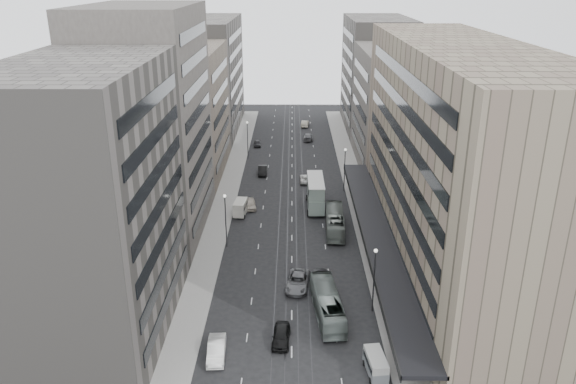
{
  "coord_description": "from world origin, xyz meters",
  "views": [
    {
      "loc": [
        -0.02,
        -62.94,
        37.86
      ],
      "look_at": [
        -0.61,
        17.0,
        6.8
      ],
      "focal_mm": 35.0,
      "sensor_mm": 36.0,
      "label": 1
    }
  ],
  "objects_px": {
    "bus_near": "(327,304)",
    "sedan_2": "(298,282)",
    "vw_microbus": "(376,364)",
    "bus_far": "(335,221)",
    "panel_van": "(240,207)",
    "sedan_0": "(281,335)",
    "sedan_1": "(216,350)",
    "double_decker": "(316,193)"
  },
  "relations": [
    {
      "from": "bus_near",
      "to": "sedan_1",
      "type": "xyz_separation_m",
      "value": [
        -12.17,
        -7.77,
        -0.75
      ]
    },
    {
      "from": "bus_near",
      "to": "double_decker",
      "type": "bearing_deg",
      "value": -95.47
    },
    {
      "from": "sedan_2",
      "to": "bus_near",
      "type": "bearing_deg",
      "value": -54.28
    },
    {
      "from": "bus_far",
      "to": "panel_van",
      "type": "bearing_deg",
      "value": -18.73
    },
    {
      "from": "double_decker",
      "to": "sedan_1",
      "type": "bearing_deg",
      "value": -106.73
    },
    {
      "from": "bus_near",
      "to": "sedan_1",
      "type": "distance_m",
      "value": 14.45
    },
    {
      "from": "bus_far",
      "to": "vw_microbus",
      "type": "xyz_separation_m",
      "value": [
        1.72,
        -34.09,
        -0.38
      ]
    },
    {
      "from": "panel_van",
      "to": "sedan_1",
      "type": "height_order",
      "value": "panel_van"
    },
    {
      "from": "bus_near",
      "to": "sedan_1",
      "type": "height_order",
      "value": "bus_near"
    },
    {
      "from": "double_decker",
      "to": "bus_near",
      "type": "bearing_deg",
      "value": -90.03
    },
    {
      "from": "sedan_0",
      "to": "sedan_2",
      "type": "height_order",
      "value": "sedan_2"
    },
    {
      "from": "bus_near",
      "to": "sedan_2",
      "type": "bearing_deg",
      "value": -67.66
    },
    {
      "from": "bus_near",
      "to": "sedan_2",
      "type": "height_order",
      "value": "bus_near"
    },
    {
      "from": "panel_van",
      "to": "sedan_1",
      "type": "xyz_separation_m",
      "value": [
        0.69,
        -37.46,
        -0.57
      ]
    },
    {
      "from": "vw_microbus",
      "to": "sedan_0",
      "type": "xyz_separation_m",
      "value": [
        -9.66,
        5.24,
        -0.42
      ]
    },
    {
      "from": "sedan_0",
      "to": "sedan_1",
      "type": "bearing_deg",
      "value": -155.61
    },
    {
      "from": "panel_van",
      "to": "vw_microbus",
      "type": "bearing_deg",
      "value": -60.54
    },
    {
      "from": "bus_far",
      "to": "sedan_0",
      "type": "distance_m",
      "value": 29.93
    },
    {
      "from": "sedan_0",
      "to": "double_decker",
      "type": "bearing_deg",
      "value": 85.55
    },
    {
      "from": "double_decker",
      "to": "panel_van",
      "type": "xyz_separation_m",
      "value": [
        -12.7,
        -3.28,
        -1.43
      ]
    },
    {
      "from": "sedan_0",
      "to": "sedan_2",
      "type": "distance_m",
      "value": 11.73
    },
    {
      "from": "sedan_2",
      "to": "double_decker",
      "type": "bearing_deg",
      "value": 90.62
    },
    {
      "from": "bus_near",
      "to": "bus_far",
      "type": "distance_m",
      "value": 23.84
    },
    {
      "from": "bus_far",
      "to": "sedan_0",
      "type": "bearing_deg",
      "value": 77.12
    },
    {
      "from": "double_decker",
      "to": "sedan_0",
      "type": "distance_m",
      "value": 38.52
    },
    {
      "from": "bus_near",
      "to": "vw_microbus",
      "type": "xyz_separation_m",
      "value": [
        4.3,
        -10.39,
        -0.37
      ]
    },
    {
      "from": "bus_far",
      "to": "sedan_1",
      "type": "xyz_separation_m",
      "value": [
        -14.74,
        -31.47,
        -0.75
      ]
    },
    {
      "from": "sedan_0",
      "to": "panel_van",
      "type": "bearing_deg",
      "value": 105.46
    },
    {
      "from": "bus_near",
      "to": "sedan_0",
      "type": "distance_m",
      "value": 7.47
    },
    {
      "from": "double_decker",
      "to": "bus_far",
      "type": "bearing_deg",
      "value": -73.91
    },
    {
      "from": "double_decker",
      "to": "panel_van",
      "type": "distance_m",
      "value": 13.19
    },
    {
      "from": "panel_van",
      "to": "sedan_1",
      "type": "distance_m",
      "value": 37.47
    },
    {
      "from": "double_decker",
      "to": "sedan_2",
      "type": "distance_m",
      "value": 26.82
    },
    {
      "from": "panel_van",
      "to": "sedan_2",
      "type": "distance_m",
      "value": 25.12
    },
    {
      "from": "double_decker",
      "to": "sedan_0",
      "type": "relative_size",
      "value": 2.03
    },
    {
      "from": "bus_far",
      "to": "panel_van",
      "type": "relative_size",
      "value": 2.7
    },
    {
      "from": "double_decker",
      "to": "sedan_1",
      "type": "xyz_separation_m",
      "value": [
        -12.01,
        -40.74,
        -2.0
      ]
    },
    {
      "from": "bus_far",
      "to": "vw_microbus",
      "type": "bearing_deg",
      "value": 95.39
    },
    {
      "from": "bus_far",
      "to": "vw_microbus",
      "type": "distance_m",
      "value": 34.14
    },
    {
      "from": "double_decker",
      "to": "panel_van",
      "type": "relative_size",
      "value": 2.27
    },
    {
      "from": "double_decker",
      "to": "sedan_2",
      "type": "relative_size",
      "value": 1.59
    },
    {
      "from": "sedan_1",
      "to": "panel_van",
      "type": "bearing_deg",
      "value": 87.59
    }
  ]
}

